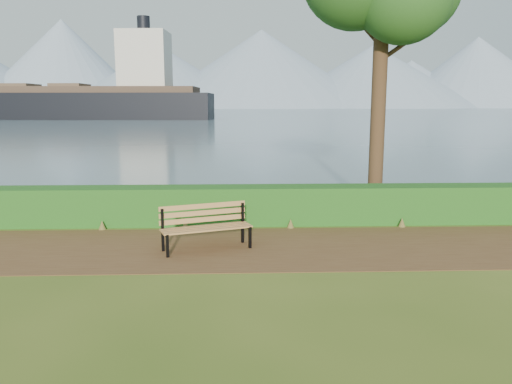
{
  "coord_description": "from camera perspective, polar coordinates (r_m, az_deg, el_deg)",
  "views": [
    {
      "loc": [
        0.25,
        -10.39,
        3.15
      ],
      "look_at": [
        0.68,
        1.2,
        1.1
      ],
      "focal_mm": 35.0,
      "sensor_mm": 36.0,
      "label": 1
    }
  ],
  "objects": [
    {
      "name": "ground",
      "position": [
        10.86,
        -3.37,
        -6.86
      ],
      "size": [
        140.0,
        140.0,
        0.0
      ],
      "primitive_type": "plane",
      "color": "#405719",
      "rests_on": "ground"
    },
    {
      "name": "path",
      "position": [
        11.14,
        -3.33,
        -6.38
      ],
      "size": [
        40.0,
        3.4,
        0.01
      ],
      "primitive_type": "cube",
      "color": "brown",
      "rests_on": "ground"
    },
    {
      "name": "cargo_ship",
      "position": [
        113.67,
        -22.95,
        9.36
      ],
      "size": [
        74.97,
        16.4,
        22.58
      ],
      "rotation": [
        0.0,
        0.0,
        -0.06
      ],
      "color": "black",
      "rests_on": "ground"
    },
    {
      "name": "water",
      "position": [
        270.41,
        -2.19,
        9.36
      ],
      "size": [
        700.0,
        510.0,
        0.0
      ],
      "primitive_type": "cube",
      "color": "#496676",
      "rests_on": "ground"
    },
    {
      "name": "hedge",
      "position": [
        13.26,
        -3.15,
        -1.52
      ],
      "size": [
        32.0,
        0.85,
        1.0
      ],
      "primitive_type": "cube",
      "color": "#184614",
      "rests_on": "ground"
    },
    {
      "name": "mountains",
      "position": [
        417.27,
        -3.49,
        13.38
      ],
      "size": [
        585.0,
        190.0,
        70.0
      ],
      "color": "#7F93A9",
      "rests_on": "ground"
    },
    {
      "name": "bench",
      "position": [
        11.0,
        -5.81,
        -3.62
      ],
      "size": [
        2.04,
        1.19,
        0.98
      ],
      "rotation": [
        0.0,
        0.0,
        0.34
      ],
      "color": "black",
      "rests_on": "ground"
    }
  ]
}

